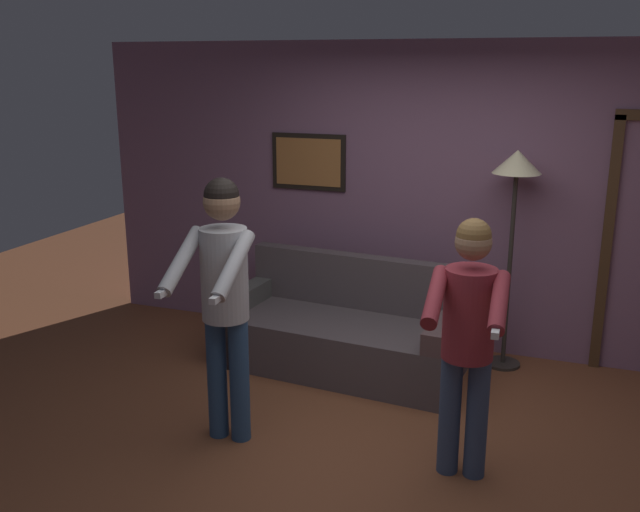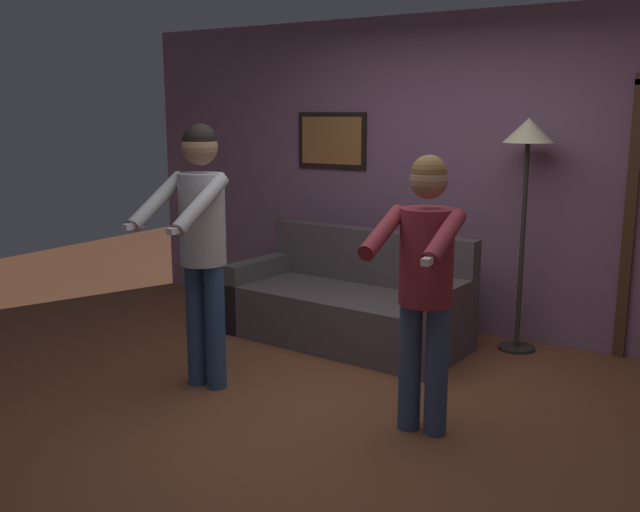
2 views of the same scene
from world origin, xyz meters
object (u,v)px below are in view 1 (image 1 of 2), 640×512
Objects in this scene: torchiere_lamp at (516,183)px; person_standing_left at (224,286)px; person_standing_right at (468,328)px; couch at (343,335)px.

person_standing_left is at bearing -130.51° from torchiere_lamp.
torchiere_lamp is 1.12× the size of person_standing_right.
person_standing_left is (-1.58, -1.84, -0.45)m from torchiere_lamp.
person_standing_left reaches higher than couch.
person_standing_left is at bearing -176.38° from person_standing_right.
person_standing_right reaches higher than couch.
person_standing_right is (1.52, 0.10, -0.11)m from person_standing_left.
torchiere_lamp is at bearing 49.49° from person_standing_left.
person_standing_left is at bearing -104.19° from couch.
couch is at bearing -158.50° from torchiere_lamp.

